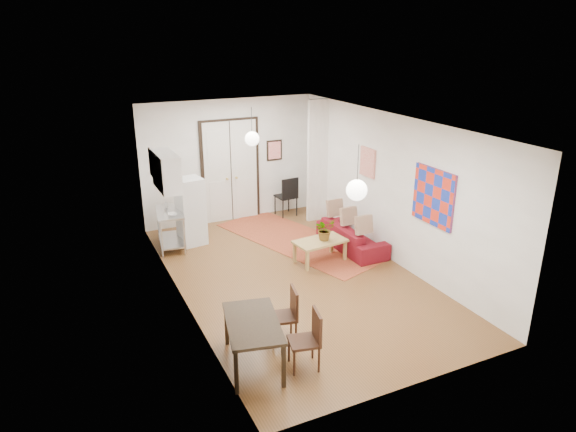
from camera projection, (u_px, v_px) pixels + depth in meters
name	position (u px, v px, depth m)	size (l,w,h in m)	color
floor	(294.00, 276.00, 9.67)	(7.00, 7.00, 0.00)	brown
ceiling	(295.00, 122.00, 8.68)	(4.20, 7.00, 0.02)	white
wall_back	(230.00, 161.00, 12.15)	(4.20, 0.02, 2.90)	white
wall_front	(421.00, 286.00, 6.20)	(4.20, 0.02, 2.90)	white
wall_left	(178.00, 221.00, 8.33)	(0.02, 7.00, 2.90)	white
wall_right	(391.00, 189.00, 10.01)	(0.02, 7.00, 2.90)	white
double_doors	(231.00, 171.00, 12.19)	(1.44, 0.06, 2.50)	silver
stub_partition	(317.00, 162.00, 12.08)	(0.50, 0.10, 2.90)	white
wall_cabinet	(166.00, 171.00, 9.52)	(0.35, 1.00, 0.70)	white
painting_popart	(433.00, 197.00, 8.87)	(0.05, 1.00, 1.00)	red
painting_abstract	(368.00, 162.00, 10.56)	(0.05, 0.50, 0.60)	white
poster_back	(274.00, 150.00, 12.53)	(0.40, 0.03, 0.50)	red
print_left	(152.00, 163.00, 9.87)	(0.03, 0.44, 0.54)	#A46C44
pendant_back	(252.00, 139.00, 10.60)	(0.30, 0.30, 0.80)	silver
pendant_front	(357.00, 190.00, 7.20)	(0.30, 0.30, 0.80)	silver
kilim_rug	(298.00, 240.00, 11.30)	(1.50, 3.99, 0.01)	#A54629
sofa	(352.00, 236.00, 10.82)	(1.82, 0.71, 0.53)	maroon
coffee_table	(320.00, 243.00, 10.16)	(1.07, 0.67, 0.45)	#A6884E
potted_plant	(325.00, 229.00, 10.10)	(0.34, 0.40, 0.44)	#337032
kitchen_counter	(170.00, 225.00, 10.80)	(0.67, 1.12, 0.81)	#B5B8BB
bowl	(173.00, 214.00, 10.43)	(0.19, 0.19, 0.05)	beige
soap_bottle	(166.00, 204.00, 10.88)	(0.08, 0.08, 0.17)	#509AAD
fridge	(191.00, 211.00, 10.92)	(0.52, 0.52, 1.46)	silver
dining_table	(253.00, 326.00, 6.92)	(0.95, 1.34, 0.67)	black
dining_chair_near	(280.00, 310.00, 7.57)	(0.47, 0.60, 0.84)	#3A1C12
dining_chair_far	(301.00, 333.00, 6.97)	(0.47, 0.60, 0.84)	#3A1C12
black_side_chair	(284.00, 192.00, 12.75)	(0.50, 0.50, 0.99)	black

